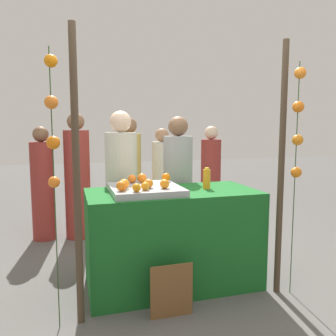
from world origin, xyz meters
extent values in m
plane|color=#565451|center=(0.00, 0.00, 0.00)|extent=(24.00, 24.00, 0.00)
cube|color=#196023|center=(0.00, 0.00, 0.46)|extent=(1.61, 0.78, 0.92)
cube|color=#9EA0A5|center=(-0.27, -0.02, 0.95)|extent=(0.63, 0.66, 0.06)
sphere|color=orange|center=(-0.01, 0.18, 1.03)|extent=(0.09, 0.09, 0.09)
sphere|color=orange|center=(-0.40, -0.28, 1.02)|extent=(0.07, 0.07, 0.07)
sphere|color=orange|center=(-0.26, -0.12, 1.02)|extent=(0.08, 0.08, 0.08)
sphere|color=orange|center=(-0.25, 0.20, 1.03)|extent=(0.09, 0.09, 0.09)
sphere|color=orange|center=(-0.31, -0.22, 1.02)|extent=(0.07, 0.07, 0.07)
sphere|color=orange|center=(-0.51, -0.20, 1.03)|extent=(0.09, 0.09, 0.09)
sphere|color=orange|center=(-0.35, 0.20, 1.02)|extent=(0.08, 0.08, 0.08)
sphere|color=orange|center=(-0.47, -0.10, 1.03)|extent=(0.09, 0.09, 0.09)
sphere|color=orange|center=(-0.13, -0.19, 1.03)|extent=(0.08, 0.08, 0.08)
cylinder|color=orange|center=(0.35, 0.01, 1.02)|extent=(0.07, 0.07, 0.19)
cylinder|color=yellow|center=(0.35, 0.01, 1.12)|extent=(0.04, 0.04, 0.02)
cube|color=brown|center=(-0.18, -0.57, 0.21)|extent=(0.35, 0.01, 0.45)
cube|color=black|center=(-0.18, -0.55, 0.21)|extent=(0.33, 0.02, 0.42)
cylinder|color=beige|center=(-0.39, 0.60, 0.73)|extent=(0.34, 0.34, 1.47)
sphere|color=beige|center=(-0.39, 0.60, 1.58)|extent=(0.23, 0.23, 0.23)
cylinder|color=#99999E|center=(0.25, 0.61, 0.71)|extent=(0.33, 0.33, 1.42)
sphere|color=brown|center=(0.25, 0.61, 1.53)|extent=(0.22, 0.22, 0.22)
cylinder|color=beige|center=(0.42, 1.91, 0.65)|extent=(0.30, 0.30, 1.31)
sphere|color=#A87A59|center=(0.42, 1.91, 1.41)|extent=(0.20, 0.20, 0.20)
cylinder|color=maroon|center=(1.20, 1.85, 0.67)|extent=(0.31, 0.31, 1.33)
sphere|color=beige|center=(1.20, 1.85, 1.44)|extent=(0.21, 0.21, 0.21)
cylinder|color=maroon|center=(-1.28, 1.80, 0.66)|extent=(0.31, 0.31, 1.33)
sphere|color=brown|center=(-1.28, 1.80, 1.43)|extent=(0.21, 0.21, 0.21)
cylinder|color=tan|center=(-0.12, 1.67, 0.72)|extent=(0.33, 0.33, 1.43)
sphere|color=brown|center=(-0.12, 1.67, 1.55)|extent=(0.22, 0.22, 0.22)
cylinder|color=maroon|center=(-0.83, 1.75, 0.74)|extent=(0.34, 0.34, 1.48)
sphere|color=brown|center=(-0.83, 1.75, 1.60)|extent=(0.23, 0.23, 0.23)
cylinder|color=#473828|center=(-0.88, -0.43, 1.13)|extent=(0.06, 0.06, 2.27)
cylinder|color=#473828|center=(0.88, -0.43, 1.13)|extent=(0.06, 0.06, 2.27)
cylinder|color=#2D4C23|center=(-1.04, -0.46, 1.04)|extent=(0.01, 0.01, 2.08)
sphere|color=orange|center=(-1.03, -0.45, 1.98)|extent=(0.09, 0.09, 0.09)
sphere|color=orange|center=(-1.04, -0.45, 1.70)|extent=(0.10, 0.10, 0.10)
sphere|color=orange|center=(-1.04, -0.45, 1.41)|extent=(0.10, 0.10, 0.10)
sphere|color=orange|center=(-1.04, -0.46, 1.12)|extent=(0.08, 0.08, 0.08)
cylinder|color=#2D4C23|center=(0.99, -0.48, 1.04)|extent=(0.01, 0.01, 2.08)
sphere|color=orange|center=(0.99, -0.49, 1.98)|extent=(0.10, 0.10, 0.10)
sphere|color=orange|center=(0.99, -0.49, 1.70)|extent=(0.10, 0.10, 0.10)
sphere|color=orange|center=(1.00, -0.49, 1.41)|extent=(0.10, 0.10, 0.10)
sphere|color=orange|center=(1.00, -0.49, 1.12)|extent=(0.09, 0.09, 0.09)
camera|label=1|loc=(-0.94, -3.05, 1.52)|focal=36.55mm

